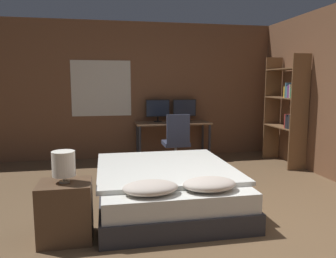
% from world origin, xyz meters
% --- Properties ---
extents(ground_plane, '(20.00, 20.00, 0.00)m').
position_xyz_m(ground_plane, '(0.00, 0.00, 0.00)').
color(ground_plane, brown).
extents(wall_back, '(12.00, 0.08, 2.70)m').
position_xyz_m(wall_back, '(-0.02, 4.01, 1.35)').
color(wall_back, brown).
rests_on(wall_back, ground_plane).
extents(bed, '(1.66, 2.05, 0.55)m').
position_xyz_m(bed, '(-0.55, 1.20, 0.24)').
color(bed, '#2D2D33').
rests_on(bed, ground_plane).
extents(nightstand, '(0.49, 0.42, 0.57)m').
position_xyz_m(nightstand, '(-1.66, 0.50, 0.29)').
color(nightstand, brown).
rests_on(nightstand, ground_plane).
extents(bedside_lamp, '(0.22, 0.22, 0.30)m').
position_xyz_m(bedside_lamp, '(-1.66, 0.50, 0.75)').
color(bedside_lamp, gray).
rests_on(bedside_lamp, nightstand).
extents(desk, '(1.47, 0.56, 0.73)m').
position_xyz_m(desk, '(0.05, 3.66, 0.64)').
color(desk, '#846042').
rests_on(desk, ground_plane).
extents(monitor_left, '(0.48, 0.16, 0.44)m').
position_xyz_m(monitor_left, '(-0.23, 3.83, 0.99)').
color(monitor_left, black).
rests_on(monitor_left, desk).
extents(monitor_right, '(0.48, 0.16, 0.44)m').
position_xyz_m(monitor_right, '(0.33, 3.83, 0.99)').
color(monitor_right, black).
rests_on(monitor_right, desk).
extents(keyboard, '(0.35, 0.13, 0.02)m').
position_xyz_m(keyboard, '(0.05, 3.48, 0.74)').
color(keyboard, black).
rests_on(keyboard, desk).
extents(computer_mouse, '(0.07, 0.05, 0.04)m').
position_xyz_m(computer_mouse, '(0.31, 3.48, 0.75)').
color(computer_mouse, black).
rests_on(computer_mouse, desk).
extents(office_chair, '(0.52, 0.52, 0.97)m').
position_xyz_m(office_chair, '(-0.03, 2.99, 0.38)').
color(office_chair, black).
rests_on(office_chair, ground_plane).
extents(bookshelf, '(0.34, 0.94, 2.00)m').
position_xyz_m(bookshelf, '(1.99, 2.76, 1.10)').
color(bookshelf, brown).
rests_on(bookshelf, ground_plane).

